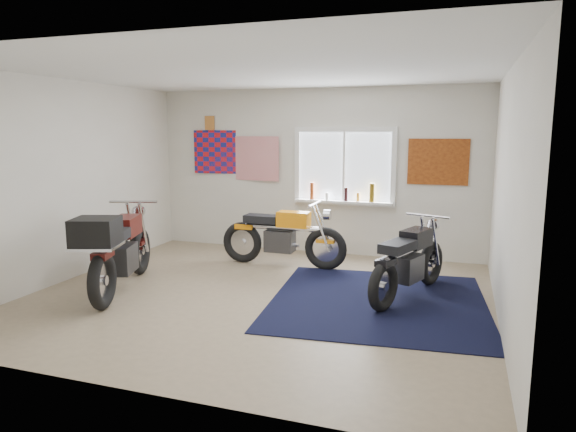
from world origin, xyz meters
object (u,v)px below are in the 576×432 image
(yellow_triumph, at_px, (282,237))
(black_chrome_bike, at_px, (409,263))
(maroon_tourer, at_px, (118,250))
(navy_rug, at_px, (378,301))

(yellow_triumph, relative_size, black_chrome_bike, 1.08)
(yellow_triumph, relative_size, maroon_tourer, 0.93)
(navy_rug, bearing_deg, black_chrome_bike, 45.33)
(navy_rug, relative_size, maroon_tourer, 1.23)
(yellow_triumph, bearing_deg, maroon_tourer, -127.66)
(navy_rug, distance_m, yellow_triumph, 2.08)
(black_chrome_bike, height_order, maroon_tourer, maroon_tourer)
(navy_rug, xyz_separation_m, black_chrome_bike, (0.32, 0.32, 0.42))
(navy_rug, height_order, black_chrome_bike, black_chrome_bike)
(black_chrome_bike, distance_m, maroon_tourer, 3.60)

